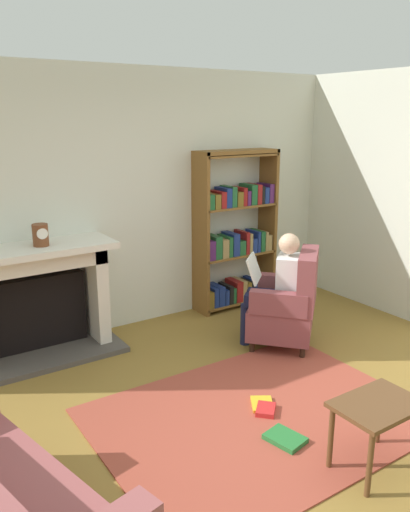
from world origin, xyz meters
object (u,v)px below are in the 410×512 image
fireplace (36,297)px  mantel_clock (40,235)px  seated_reader (277,285)px  side_table (377,413)px  bookshelf (236,235)px  armchair_reading (288,305)px

fireplace → mantel_clock: mantel_clock is taller
seated_reader → side_table: 1.94m
bookshelf → armchair_reading: bookshelf is taller
fireplace → seated_reader: seated_reader is taller
fireplace → bookshelf: bookshelf is taller
armchair_reading → bookshelf: bearing=-143.4°
armchair_reading → seated_reader: seated_reader is taller
fireplace → mantel_clock: bearing=-58.4°
mantel_clock → bookshelf: size_ratio=0.11×
bookshelf → side_table: size_ratio=3.29×
seated_reader → side_table: (-0.71, -1.79, -0.22)m
mantel_clock → armchair_reading: size_ratio=0.21×
armchair_reading → side_table: armchair_reading is taller
armchair_reading → side_table: size_ratio=1.73×
armchair_reading → side_table: bearing=22.9°
bookshelf → seated_reader: size_ratio=1.62×
fireplace → seated_reader: (2.03, -1.07, 0.05)m
bookshelf → fireplace: bearing=-179.2°
fireplace → armchair_reading: 2.41m
armchair_reading → seated_reader: size_ratio=0.85×
seated_reader → side_table: bearing=26.1°
seated_reader → side_table: size_ratio=2.04×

